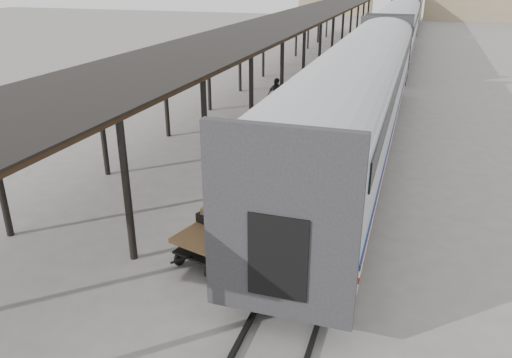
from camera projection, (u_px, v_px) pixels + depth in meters
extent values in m
plane|color=slate|center=(209.00, 231.00, 14.80)|extent=(160.00, 160.00, 0.00)
cube|color=silver|center=(359.00, 94.00, 19.92)|extent=(3.00, 24.00, 2.90)
cube|color=#28282B|center=(280.00, 230.00, 9.47)|extent=(3.04, 0.22, 3.50)
cube|color=black|center=(323.00, 69.00, 20.00)|extent=(0.04, 22.08, 0.65)
cube|color=black|center=(356.00, 135.00, 20.57)|extent=(2.55, 23.04, 0.50)
cube|color=silver|center=(397.00, 29.00, 42.74)|extent=(3.00, 24.00, 2.90)
cube|color=#28282B|center=(387.00, 47.00, 32.29)|extent=(3.04, 0.22, 3.50)
cube|color=black|center=(380.00, 17.00, 42.82)|extent=(0.04, 22.08, 0.65)
cube|color=black|center=(395.00, 49.00, 43.39)|extent=(2.55, 23.04, 0.50)
cube|color=silver|center=(409.00, 9.00, 65.56)|extent=(3.00, 24.00, 2.90)
cube|color=#28282B|center=(405.00, 16.00, 55.12)|extent=(3.04, 0.22, 3.50)
cube|color=black|center=(398.00, 1.00, 65.65)|extent=(0.04, 22.08, 0.65)
cube|color=black|center=(408.00, 22.00, 66.22)|extent=(2.55, 23.04, 0.50)
cube|color=black|center=(268.00, 179.00, 12.98)|extent=(0.50, 1.70, 2.00)
imported|color=white|center=(268.00, 183.00, 13.04)|extent=(0.72, 0.89, 1.72)
cube|color=brown|center=(252.00, 205.00, 13.25)|extent=(0.57, 0.25, 0.42)
cube|color=#422B19|center=(295.00, 19.00, 35.30)|extent=(4.60, 64.00, 0.18)
cube|color=black|center=(295.00, 17.00, 35.25)|extent=(4.90, 64.30, 0.06)
cylinder|color=black|center=(267.00, 47.00, 36.65)|extent=(0.20, 0.20, 4.00)
cylinder|color=black|center=(337.00, 15.00, 63.87)|extent=(0.20, 0.20, 4.00)
cylinder|color=black|center=(322.00, 49.00, 35.49)|extent=(0.20, 0.20, 4.00)
cylinder|color=black|center=(369.00, 15.00, 62.70)|extent=(0.20, 0.20, 4.00)
cube|color=black|center=(386.00, 58.00, 43.92)|extent=(0.10, 150.00, 0.12)
cube|color=black|center=(403.00, 59.00, 43.51)|extent=(0.10, 150.00, 0.12)
cube|color=brown|center=(217.00, 229.00, 13.29)|extent=(1.86, 2.65, 0.12)
cube|color=black|center=(217.00, 240.00, 13.42)|extent=(1.73, 2.53, 0.06)
cylinder|color=black|center=(180.00, 258.00, 13.05)|extent=(0.19, 0.41, 0.40)
cylinder|color=black|center=(210.00, 270.00, 12.53)|extent=(0.19, 0.41, 0.40)
cylinder|color=black|center=(224.00, 229.00, 14.50)|extent=(0.19, 0.41, 0.40)
cylinder|color=black|center=(252.00, 239.00, 13.99)|extent=(0.19, 0.41, 0.40)
cube|color=#3D3D3F|center=(221.00, 213.00, 13.75)|extent=(0.73, 0.60, 0.21)
cube|color=brown|center=(240.00, 216.00, 13.62)|extent=(0.62, 0.56, 0.19)
cube|color=black|center=(209.00, 218.00, 13.46)|extent=(0.73, 0.63, 0.25)
cube|color=#47472A|center=(226.00, 224.00, 13.19)|extent=(0.63, 0.55, 0.19)
cube|color=#503620|center=(222.00, 208.00, 13.60)|extent=(0.62, 0.56, 0.18)
cube|color=brown|center=(210.00, 211.00, 13.39)|extent=(0.49, 0.38, 0.18)
cube|color=maroon|center=(281.00, 101.00, 27.47)|extent=(1.21, 1.66, 0.90)
cube|color=maroon|center=(285.00, 89.00, 27.55)|extent=(0.96, 0.77, 0.35)
cylinder|color=black|center=(270.00, 108.00, 27.36)|extent=(0.20, 0.38, 0.36)
cylinder|color=black|center=(283.00, 110.00, 26.99)|extent=(0.20, 0.38, 0.36)
cylinder|color=black|center=(279.00, 104.00, 28.23)|extent=(0.20, 0.38, 0.36)
cylinder|color=black|center=(292.00, 106.00, 27.86)|extent=(0.20, 0.38, 0.36)
imported|color=navy|center=(215.00, 210.00, 12.30)|extent=(0.42, 0.63, 1.69)
imported|color=black|center=(277.00, 96.00, 26.76)|extent=(1.21, 0.76, 1.91)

